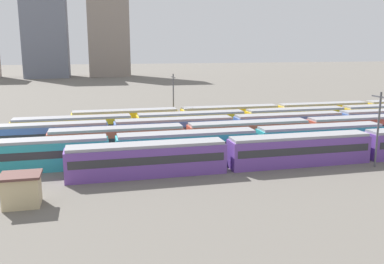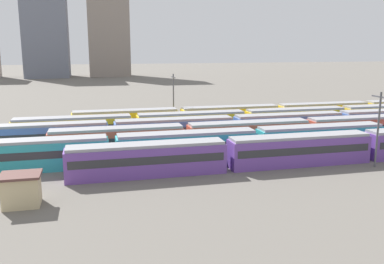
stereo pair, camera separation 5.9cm
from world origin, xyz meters
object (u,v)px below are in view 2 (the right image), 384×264
at_px(signal_hut, 21,190).
at_px(catenary_pole_2, 378,126).
at_px(train_track_5, 323,112).
at_px(catenary_pole_1, 173,97).
at_px(train_track_2, 362,128).
at_px(train_track_1, 187,146).
at_px(train_track_3, 288,125).
at_px(train_track_0, 366,145).
at_px(train_track_4, 245,121).

bearing_deg(signal_hut, catenary_pole_2, 4.74).
height_order(train_track_5, catenary_pole_2, catenary_pole_2).
bearing_deg(train_track_5, catenary_pole_1, 174.17).
xyz_separation_m(train_track_2, catenary_pole_2, (-7.81, -13.57, 3.20)).
distance_m(train_track_1, train_track_3, 21.93).
distance_m(train_track_5, catenary_pole_2, 31.09).
bearing_deg(train_track_1, catenary_pole_1, 82.95).
bearing_deg(train_track_3, train_track_5, 39.86).
height_order(train_track_0, catenary_pole_2, catenary_pole_2).
xyz_separation_m(train_track_1, catenary_pole_2, (21.51, -8.37, 3.20)).
relative_size(train_track_2, catenary_pole_1, 9.80).
relative_size(catenary_pole_1, catenary_pole_2, 1.04).
bearing_deg(signal_hut, train_track_2, 19.52).
bearing_deg(train_track_3, train_track_1, -151.69).
xyz_separation_m(train_track_0, train_track_3, (-3.18, 15.60, 0.00)).
distance_m(train_track_3, train_track_5, 16.23).
distance_m(catenary_pole_2, signal_hut, 40.08).
height_order(catenary_pole_1, signal_hut, catenary_pole_1).
bearing_deg(train_track_0, catenary_pole_1, 124.03).
height_order(train_track_1, catenary_pole_2, catenary_pole_2).
xyz_separation_m(train_track_2, catenary_pole_1, (-26.37, 18.55, 3.41)).
bearing_deg(train_track_4, train_track_1, -131.44).
bearing_deg(train_track_1, signal_hut, -147.44).
bearing_deg(train_track_5, train_track_0, -109.64).
bearing_deg(train_track_0, signal_hut, -170.98).
bearing_deg(train_track_5, train_track_2, -98.92).
bearing_deg(catenary_pole_2, train_track_3, 96.68).
xyz_separation_m(train_track_3, train_track_5, (12.46, 10.40, 0.00)).
relative_size(catenary_pole_1, signal_hut, 2.65).
relative_size(train_track_5, catenary_pole_1, 9.80).
height_order(catenary_pole_1, catenary_pole_2, catenary_pole_1).
height_order(train_track_0, train_track_5, same).
distance_m(train_track_3, signal_hut, 43.59).
height_order(train_track_1, train_track_5, same).
relative_size(train_track_1, train_track_5, 0.60).
xyz_separation_m(train_track_4, catenary_pole_2, (7.73, -23.97, 3.20)).
relative_size(train_track_3, catenary_pole_2, 10.23).
relative_size(train_track_1, catenary_pole_1, 5.84).
bearing_deg(train_track_0, train_track_2, 56.72).
distance_m(train_track_0, train_track_2, 12.44).
xyz_separation_m(train_track_5, catenary_pole_2, (-10.26, -29.17, 3.20)).
height_order(train_track_2, signal_hut, train_track_2).
relative_size(train_track_1, catenary_pole_2, 6.10).
distance_m(train_track_3, catenary_pole_1, 21.39).
xyz_separation_m(train_track_0, catenary_pole_2, (-0.98, -3.17, 3.20)).
bearing_deg(signal_hut, train_track_4, 40.39).
bearing_deg(train_track_4, train_track_3, -43.22).
relative_size(train_track_1, train_track_2, 0.60).
bearing_deg(train_track_1, train_track_4, 48.56).
xyz_separation_m(train_track_1, train_track_4, (13.77, 15.60, 0.00)).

